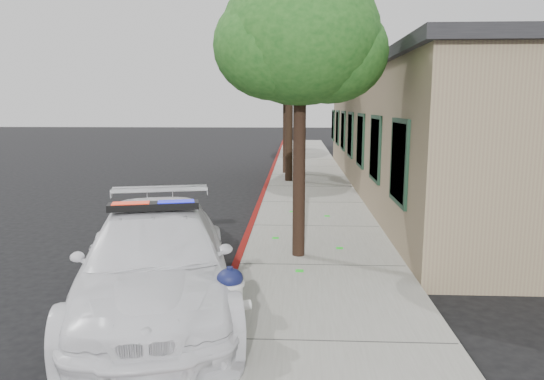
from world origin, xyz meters
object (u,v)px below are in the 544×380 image
(clapboard_building, at_px, (455,132))
(street_tree_mid, at_px, (290,49))
(fire_hydrant, at_px, (230,303))
(street_tree_near, at_px, (301,43))
(street_tree_far, at_px, (287,74))
(police_car, at_px, (156,261))

(clapboard_building, relative_size, street_tree_mid, 3.17)
(street_tree_mid, bearing_deg, clapboard_building, -13.16)
(street_tree_mid, bearing_deg, fire_hydrant, -92.27)
(street_tree_near, bearing_deg, street_tree_far, 92.38)
(fire_hydrant, relative_size, street_tree_far, 0.17)
(clapboard_building, relative_size, police_car, 3.68)
(clapboard_building, bearing_deg, street_tree_mid, 166.84)
(police_car, bearing_deg, street_tree_mid, 68.25)
(clapboard_building, bearing_deg, fire_hydrant, -117.89)
(clapboard_building, xyz_separation_m, street_tree_far, (-5.97, 3.56, 2.18))
(clapboard_building, xyz_separation_m, police_car, (-7.59, -10.85, -1.35))
(fire_hydrant, bearing_deg, street_tree_far, 68.41)
(clapboard_building, relative_size, fire_hydrant, 22.51)
(clapboard_building, height_order, fire_hydrant, clapboard_building)
(clapboard_building, relative_size, street_tree_near, 3.89)
(police_car, distance_m, street_tree_near, 4.67)
(police_car, bearing_deg, fire_hydrant, -55.58)
(police_car, bearing_deg, street_tree_far, 70.14)
(police_car, bearing_deg, clapboard_building, 41.56)
(fire_hydrant, bearing_deg, police_car, 117.64)
(clapboard_building, height_order, street_tree_near, street_tree_near)
(street_tree_mid, bearing_deg, street_tree_far, 94.14)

